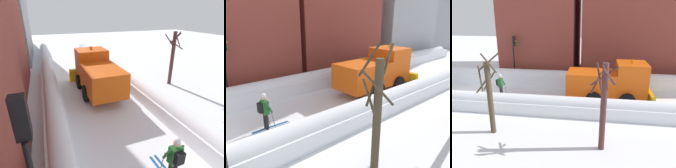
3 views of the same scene
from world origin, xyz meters
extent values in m
plane|color=white|center=(0.00, 10.00, 0.00)|extent=(80.00, 80.00, 0.00)
cube|color=white|center=(-2.91, 10.00, 0.43)|extent=(1.10, 36.00, 0.87)
cylinder|color=white|center=(-2.91, 10.00, 0.87)|extent=(0.90, 34.20, 0.90)
cube|color=white|center=(2.91, 10.00, 0.38)|extent=(1.10, 36.00, 0.77)
cylinder|color=white|center=(2.91, 10.00, 0.77)|extent=(0.90, 34.20, 0.90)
cube|color=brown|center=(-8.12, 4.20, 5.01)|extent=(8.11, 7.12, 10.02)
cube|color=brown|center=(-8.12, 12.83, 6.71)|extent=(7.28, 8.80, 13.42)
cube|color=#DB510F|center=(0.31, 9.58, 1.40)|extent=(2.30, 3.40, 1.60)
cube|color=#DB510F|center=(0.31, 12.28, 1.75)|extent=(2.20, 2.00, 2.30)
cube|color=black|center=(0.31, 13.24, 2.26)|extent=(1.85, 0.06, 1.01)
cube|color=gold|center=(0.31, 13.63, 0.55)|extent=(3.20, 0.46, 1.13)
cylinder|color=orange|center=(0.31, 12.28, 3.02)|extent=(0.20, 0.20, 0.18)
cylinder|color=black|center=(-0.84, 11.98, 0.55)|extent=(0.25, 1.10, 1.10)
cylinder|color=black|center=(1.46, 11.98, 0.55)|extent=(0.25, 1.10, 1.10)
cylinder|color=black|center=(-0.84, 9.78, 0.55)|extent=(0.25, 1.10, 1.10)
cylinder|color=black|center=(1.46, 9.78, 0.55)|extent=(0.25, 1.10, 1.10)
cylinder|color=black|center=(0.46, 2.82, 0.41)|extent=(0.14, 0.14, 0.82)
cylinder|color=black|center=(0.68, 2.82, 0.41)|extent=(0.14, 0.14, 0.82)
cube|color=#1E5123|center=(0.57, 2.82, 1.13)|extent=(0.42, 0.26, 0.62)
cube|color=black|center=(0.57, 2.61, 1.16)|extent=(0.32, 0.16, 0.44)
sphere|color=tan|center=(0.57, 2.82, 1.60)|extent=(0.24, 0.24, 0.24)
sphere|color=silver|center=(0.57, 2.82, 1.70)|extent=(0.22, 0.22, 0.22)
cylinder|color=#1E5123|center=(0.31, 2.92, 1.16)|extent=(0.09, 0.33, 0.56)
cylinder|color=#1E5123|center=(0.83, 2.92, 1.16)|extent=(0.09, 0.33, 0.56)
cube|color=#194C8C|center=(0.46, 3.07, 0.01)|extent=(0.09, 1.80, 0.03)
cube|color=#194C8C|center=(0.68, 3.07, 0.01)|extent=(0.09, 1.80, 0.03)
cylinder|color=#262628|center=(0.27, 3.04, 0.60)|extent=(0.02, 0.19, 1.19)
cylinder|color=#262628|center=(0.87, 3.04, 0.60)|extent=(0.02, 0.19, 1.19)
cylinder|color=black|center=(-3.55, 2.39, 1.62)|extent=(0.12, 0.12, 3.25)
cube|color=black|center=(-3.55, 2.53, 3.70)|extent=(0.28, 0.24, 0.90)
sphere|color=red|center=(-3.55, 2.66, 3.98)|extent=(0.18, 0.18, 0.18)
sphere|color=gold|center=(-3.55, 2.66, 3.70)|extent=(0.18, 0.18, 0.18)
sphere|color=green|center=(-3.55, 2.66, 3.42)|extent=(0.18, 0.18, 0.18)
cylinder|color=#413625|center=(5.60, 4.54, 1.94)|extent=(0.28, 0.28, 3.88)
cylinder|color=#413625|center=(5.38, 4.50, 2.86)|extent=(0.19, 0.70, 1.03)
cylinder|color=#413625|center=(5.78, 4.24, 3.07)|extent=(0.89, 0.64, 1.11)
cylinder|color=#413625|center=(5.74, 4.74, 3.83)|extent=(0.63, 0.49, 1.09)
cylinder|color=#413625|center=(5.23, 4.49, 3.81)|extent=(0.20, 1.10, 0.94)
cylinder|color=#413625|center=(5.47, 4.23, 2.73)|extent=(0.93, 0.50, 0.87)
cylinder|color=#4A2928|center=(6.28, 10.28, 2.09)|extent=(0.28, 0.28, 4.17)
cylinder|color=#4A2928|center=(6.48, 10.40, 3.68)|extent=(0.42, 0.63, 1.00)
cylinder|color=#4A2928|center=(6.35, 10.02, 3.60)|extent=(0.80, 0.30, 1.06)
cylinder|color=#4A2928|center=(5.87, 10.26, 3.47)|extent=(0.12, 1.24, 0.96)
cylinder|color=#4A2928|center=(6.48, 10.45, 3.63)|extent=(0.53, 0.66, 0.86)
cylinder|color=#4A2928|center=(6.16, 9.92, 3.26)|extent=(1.05, 0.49, 0.75)
camera|label=1|loc=(-2.99, -0.61, 5.48)|focal=28.25mm
camera|label=2|loc=(9.78, -0.78, 5.15)|focal=35.85mm
camera|label=3|loc=(15.60, 9.90, 6.23)|focal=35.85mm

